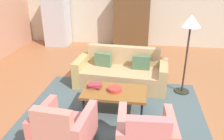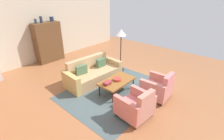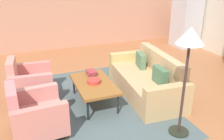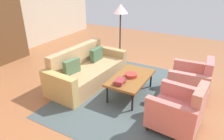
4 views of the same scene
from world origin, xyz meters
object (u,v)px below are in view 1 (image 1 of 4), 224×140
at_px(couch, 121,73).
at_px(cabinet, 132,22).
at_px(armchair_left, 63,131).
at_px(refrigerator, 57,19).
at_px(coffee_table, 114,93).
at_px(fruit_bowl, 115,89).
at_px(armchair_right, 146,140).
at_px(book_stack, 95,86).
at_px(floor_lamp, 190,29).

relative_size(couch, cabinet, 1.20).
height_order(armchair_left, refrigerator, refrigerator).
bearing_deg(coffee_table, fruit_bowl, 0.00).
height_order(armchair_right, book_stack, armchair_right).
xyz_separation_m(couch, fruit_bowl, (0.00, -1.19, 0.19)).
relative_size(fruit_bowl, book_stack, 0.94).
height_order(coffee_table, fruit_bowl, fruit_bowl).
relative_size(refrigerator, floor_lamp, 1.08).
relative_size(couch, floor_lamp, 1.25).
height_order(book_stack, cabinet, cabinet).
xyz_separation_m(fruit_bowl, cabinet, (0.01, 4.17, 0.43)).
xyz_separation_m(coffee_table, floor_lamp, (1.40, 0.98, 1.04)).
bearing_deg(armchair_left, book_stack, 84.80).
relative_size(coffee_table, refrigerator, 0.65).
bearing_deg(armchair_right, fruit_bowl, 113.67).
relative_size(armchair_left, refrigerator, 0.48).
xyz_separation_m(coffee_table, cabinet, (0.02, 4.17, 0.50)).
height_order(coffee_table, armchair_left, armchair_left).
distance_m(coffee_table, armchair_left, 1.32).
height_order(cabinet, refrigerator, refrigerator).
xyz_separation_m(fruit_bowl, refrigerator, (-2.64, 4.07, 0.45)).
distance_m(couch, book_stack, 1.20).
xyz_separation_m(fruit_bowl, book_stack, (-0.39, 0.07, 0.01)).
relative_size(fruit_bowl, cabinet, 0.14).
xyz_separation_m(book_stack, floor_lamp, (1.79, 0.91, 0.96)).
bearing_deg(cabinet, floor_lamp, -66.56).
bearing_deg(refrigerator, fruit_bowl, -57.03).
bearing_deg(armchair_right, refrigerator, 118.26).
height_order(refrigerator, floor_lamp, refrigerator).
bearing_deg(refrigerator, book_stack, -60.69).
bearing_deg(cabinet, armchair_left, -96.65).
bearing_deg(armchair_left, couch, 80.27).
distance_m(cabinet, floor_lamp, 3.52).
distance_m(couch, armchair_right, 2.43).
xyz_separation_m(armchair_right, floor_lamp, (0.80, 2.15, 1.10)).
height_order(coffee_table, armchair_right, armchair_right).
bearing_deg(armchair_right, cabinet, 92.81).
bearing_deg(couch, cabinet, -86.36).
bearing_deg(cabinet, armchair_right, -83.73).
relative_size(couch, coffee_table, 1.80).
xyz_separation_m(couch, armchair_left, (-0.61, -2.35, 0.06)).
height_order(cabinet, floor_lamp, cabinet).
bearing_deg(coffee_table, armchair_right, -62.62).
xyz_separation_m(armchair_left, cabinet, (0.62, 5.34, 0.56)).
distance_m(armchair_left, armchair_right, 1.21).
bearing_deg(fruit_bowl, floor_lamp, 35.18).
bearing_deg(refrigerator, armchair_right, -58.28).
bearing_deg(book_stack, fruit_bowl, -9.95).
bearing_deg(coffee_table, book_stack, 169.89).
distance_m(coffee_table, book_stack, 0.40).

